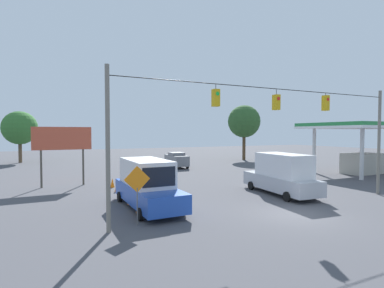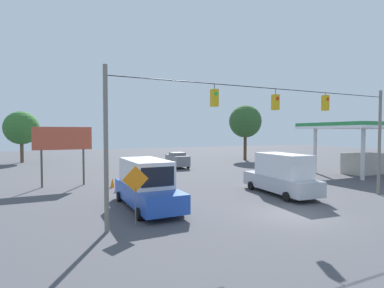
% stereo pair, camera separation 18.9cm
% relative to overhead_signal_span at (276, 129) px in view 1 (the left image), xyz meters
% --- Properties ---
extents(ground_plane, '(140.00, 140.00, 0.00)m').
position_rel_overhead_signal_span_xyz_m(ground_plane, '(0.04, 1.47, -4.65)').
color(ground_plane, '#47474C').
extents(overhead_signal_span, '(19.11, 0.38, 7.39)m').
position_rel_overhead_signal_span_xyz_m(overhead_signal_span, '(0.00, 0.00, 0.00)').
color(overhead_signal_span, slate).
rests_on(overhead_signal_span, ground_plane).
extents(box_truck_blue_parked_shoulder, '(2.58, 7.00, 2.82)m').
position_rel_overhead_signal_span_xyz_m(box_truck_blue_parked_shoulder, '(6.61, -3.57, -3.25)').
color(box_truck_blue_parked_shoulder, '#234CB2').
rests_on(box_truck_blue_parked_shoulder, ground_plane).
extents(box_truck_silver_crossing_near, '(2.77, 6.74, 2.92)m').
position_rel_overhead_signal_span_xyz_m(box_truck_silver_crossing_near, '(-3.10, -2.93, -3.21)').
color(box_truck_silver_crossing_near, '#A8AAB2').
rests_on(box_truck_silver_crossing_near, ground_plane).
extents(sedan_grey_oncoming_deep, '(2.18, 4.58, 1.92)m').
position_rel_overhead_signal_span_xyz_m(sedan_grey_oncoming_deep, '(-2.73, -21.31, -3.64)').
color(sedan_grey_oncoming_deep, slate).
rests_on(sedan_grey_oncoming_deep, ground_plane).
extents(traffic_cone_nearest, '(0.35, 0.35, 0.74)m').
position_rel_overhead_signal_span_xyz_m(traffic_cone_nearest, '(7.39, -2.61, -4.27)').
color(traffic_cone_nearest, orange).
rests_on(traffic_cone_nearest, ground_plane).
extents(traffic_cone_second, '(0.35, 0.35, 0.74)m').
position_rel_overhead_signal_span_xyz_m(traffic_cone_second, '(7.35, -4.67, -4.27)').
color(traffic_cone_second, orange).
rests_on(traffic_cone_second, ground_plane).
extents(traffic_cone_third, '(0.35, 0.35, 0.74)m').
position_rel_overhead_signal_span_xyz_m(traffic_cone_third, '(7.29, -6.97, -4.27)').
color(traffic_cone_third, orange).
rests_on(traffic_cone_third, ground_plane).
extents(traffic_cone_fourth, '(0.35, 0.35, 0.74)m').
position_rel_overhead_signal_span_xyz_m(traffic_cone_fourth, '(7.25, -9.07, -4.27)').
color(traffic_cone_fourth, orange).
rests_on(traffic_cone_fourth, ground_plane).
extents(traffic_cone_fifth, '(0.35, 0.35, 0.74)m').
position_rel_overhead_signal_span_xyz_m(traffic_cone_fifth, '(7.23, -10.96, -4.27)').
color(traffic_cone_fifth, orange).
rests_on(traffic_cone_fifth, ground_plane).
extents(gas_station, '(11.65, 8.02, 5.43)m').
position_rel_overhead_signal_span_xyz_m(gas_station, '(-18.50, -7.50, -0.69)').
color(gas_station, '#288442').
rests_on(gas_station, ground_plane).
extents(roadside_billboard, '(4.53, 0.16, 4.88)m').
position_rel_overhead_signal_span_xyz_m(roadside_billboard, '(10.78, -13.27, -1.02)').
color(roadside_billboard, '#4C473D').
rests_on(roadside_billboard, ground_plane).
extents(work_zone_sign, '(1.27, 0.06, 2.84)m').
position_rel_overhead_signal_span_xyz_m(work_zone_sign, '(8.07, -0.44, -2.66)').
color(work_zone_sign, slate).
rests_on(work_zone_sign, ground_plane).
extents(tree_horizon_left, '(5.21, 5.21, 8.83)m').
position_rel_overhead_signal_span_xyz_m(tree_horizon_left, '(-16.72, -26.45, 1.55)').
color(tree_horizon_left, '#4C3823').
rests_on(tree_horizon_left, ground_plane).
extents(tree_horizon_right, '(4.87, 4.87, 7.55)m').
position_rel_overhead_signal_span_xyz_m(tree_horizon_right, '(15.53, -36.97, 0.45)').
color(tree_horizon_right, brown).
rests_on(tree_horizon_right, ground_plane).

